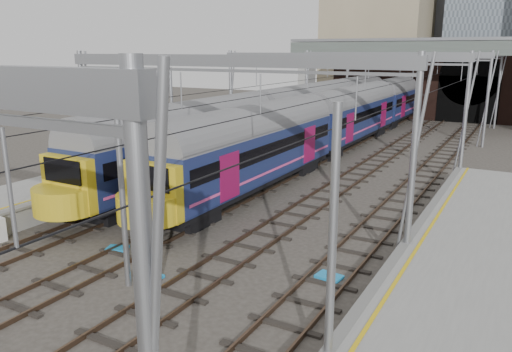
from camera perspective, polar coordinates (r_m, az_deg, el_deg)
The scene contains 11 objects.
ground at distance 17.30m, azimuth -19.04°, elevation -14.30°, with size 160.00×160.00×0.00m, color #38332D.
tracks at distance 28.61m, azimuth 3.71°, elevation -2.08°, with size 14.40×80.00×0.22m.
overhead_line at distance 33.48m, azimuth 8.80°, elevation 11.55°, with size 16.80×80.00×8.00m.
retaining_wall at distance 62.73m, azimuth 19.97°, elevation 10.00°, with size 28.00×2.75×9.00m.
overbridge at distance 57.05m, azimuth 17.77°, elevation 12.79°, with size 28.00×3.00×9.25m.
train_main at distance 52.26m, azimuth 13.92°, elevation 7.85°, with size 3.01×69.54×5.11m.
train_second at distance 44.83m, azimuth 5.70°, elevation 7.23°, with size 3.05×52.86×5.16m.
signal_near_centre at distance 15.38m, azimuth -12.54°, elevation -5.04°, with size 0.38×0.47×4.83m.
equip_cover_a at distance 21.65m, azimuth -15.59°, elevation -7.97°, with size 0.84×0.59×0.10m, color #1A86C7.
equip_cover_b at distance 18.86m, azimuth -12.03°, elevation -11.14°, with size 0.90×0.63×0.11m, color #1A86C7.
equip_cover_c at distance 18.63m, azimuth 8.35°, elevation -11.30°, with size 0.90×0.64×0.11m, color #1A86C7.
Camera 1 is at (11.76, -9.82, 8.03)m, focal length 35.00 mm.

